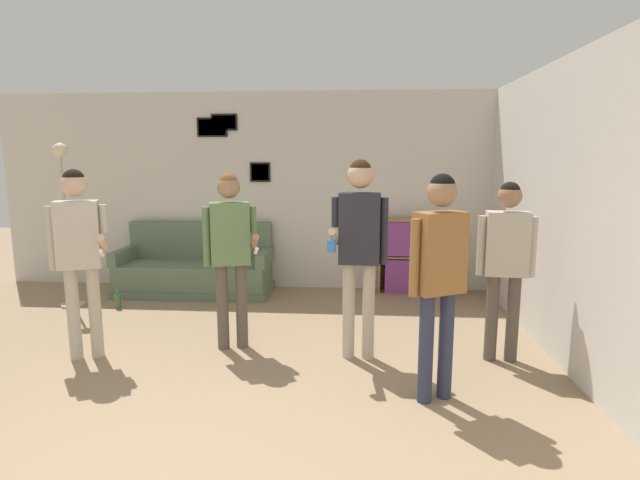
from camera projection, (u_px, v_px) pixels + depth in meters
The scene contains 12 objects.
wall_back at pixel (283, 191), 6.91m from camera, with size 8.05×0.08×2.70m.
wall_right at pixel (563, 211), 4.42m from camera, with size 0.06×6.98×2.70m.
couch at pixel (196, 271), 6.77m from camera, with size 2.05×0.80×0.93m.
bookshelf at pixel (415, 257), 6.70m from camera, with size 0.99×0.30×1.01m.
floor_lamp at pixel (65, 206), 5.99m from camera, with size 0.28×0.28×1.99m.
person_player_foreground_left at pixel (79, 244), 4.42m from camera, with size 0.58×0.41×1.72m.
person_player_foreground_center at pixel (230, 242), 4.67m from camera, with size 0.56×0.42×1.68m.
person_watcher_holding_cup at pixel (359, 237), 4.41m from camera, with size 0.52×0.44×1.81m.
person_spectator_near_bookshelf at pixel (439, 264), 3.63m from camera, with size 0.45×0.34×1.71m.
person_spectator_far_right at pixel (506, 254), 4.38m from camera, with size 0.50×0.23×1.62m.
bottle_on_floor at pixel (118, 301), 6.08m from camera, with size 0.07×0.07×0.23m.
drinking_cup at pixel (420, 216), 6.60m from camera, with size 0.07×0.07×0.09m.
Camera 1 is at (1.05, -2.26, 1.83)m, focal length 28.00 mm.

